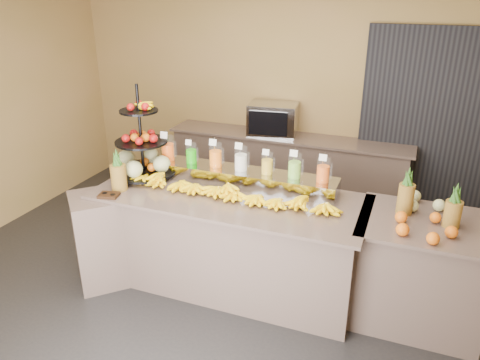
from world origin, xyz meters
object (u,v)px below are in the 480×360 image
Objects in this scene: banana_heap at (227,190)px; fruit_stand at (146,154)px; right_fruit_pile at (424,216)px; pitcher_tray at (241,177)px; oven_warmer at (273,119)px; condiment_caddy at (109,195)px.

fruit_stand reaches higher than banana_heap.
fruit_stand is 2.60m from right_fruit_pile.
oven_warmer is at bearing 97.12° from pitcher_tray.
oven_warmer is (0.80, 2.37, 0.19)m from condiment_caddy.
fruit_stand is (-0.94, -0.15, 0.16)m from pitcher_tray.
pitcher_tray is at bearing -89.50° from oven_warmer.
fruit_stand is 5.30× the size of condiment_caddy.
fruit_stand reaches higher than condiment_caddy.
fruit_stand is 1.96m from oven_warmer.
banana_heap is at bearing -94.76° from pitcher_tray.
oven_warmer is at bearing 71.26° from condiment_caddy.
right_fruit_pile is at bearing -52.45° from oven_warmer.
banana_heap reaches higher than condiment_caddy.
condiment_caddy is at bearing -170.35° from right_fruit_pile.
banana_heap is at bearing 1.10° from fruit_stand.
pitcher_tray is at bearing 34.53° from condiment_caddy.
banana_heap is 11.57× the size of condiment_caddy.
pitcher_tray is 10.64× the size of condiment_caddy.
condiment_caddy is at bearing -145.47° from pitcher_tray.
right_fruit_pile is at bearing 8.17° from fruit_stand.
oven_warmer is at bearing 95.35° from banana_heap.
banana_heap is 1.07m from condiment_caddy.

